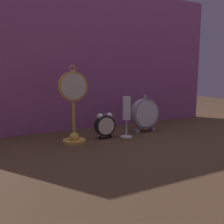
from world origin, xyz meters
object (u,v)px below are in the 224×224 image
object	(u,v)px
pocket_watch_on_stand	(74,110)
champagne_flute	(127,112)
mantel_clock_silver	(145,114)
alarm_clock_twin_bell	(105,124)

from	to	relation	value
pocket_watch_on_stand	champagne_flute	distance (m)	0.26
pocket_watch_on_stand	mantel_clock_silver	size ratio (longest dim) A/B	1.75
pocket_watch_on_stand	mantel_clock_silver	world-z (taller)	pocket_watch_on_stand
pocket_watch_on_stand	alarm_clock_twin_bell	bearing A→B (deg)	5.91
champagne_flute	pocket_watch_on_stand	bearing A→B (deg)	177.93
alarm_clock_twin_bell	champagne_flute	distance (m)	0.12
champagne_flute	alarm_clock_twin_bell	bearing A→B (deg)	165.92
champagne_flute	mantel_clock_silver	bearing A→B (deg)	20.15
alarm_clock_twin_bell	champagne_flute	world-z (taller)	champagne_flute
pocket_watch_on_stand	mantel_clock_silver	bearing A→B (deg)	6.08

